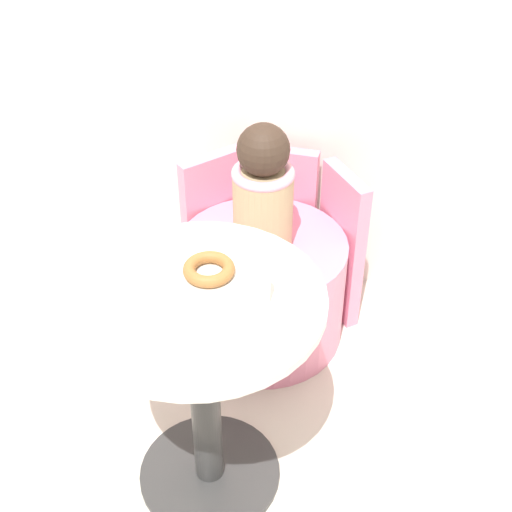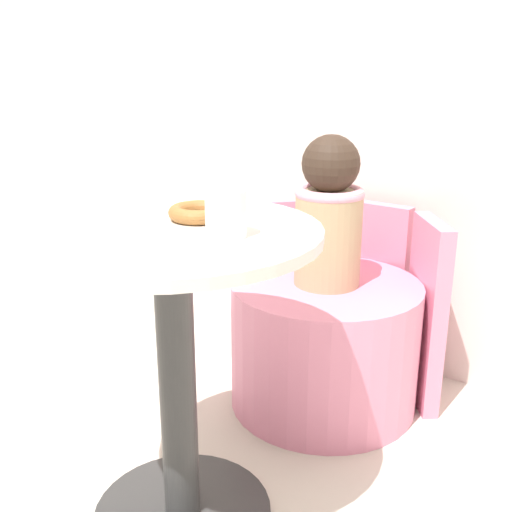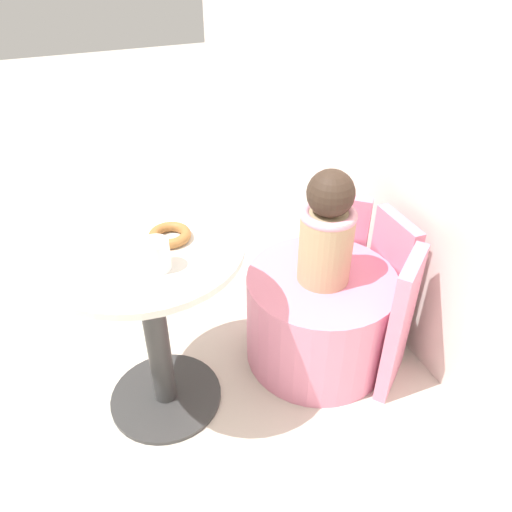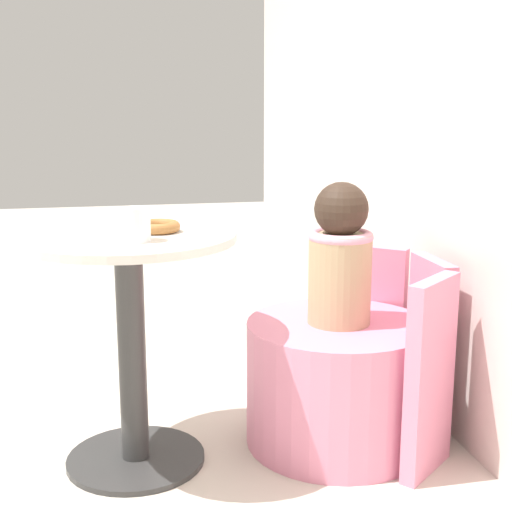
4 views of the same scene
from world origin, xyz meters
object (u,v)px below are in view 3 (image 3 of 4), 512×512
(child_figure, at_px, (327,230))
(tub_chair, at_px, (319,317))
(round_table, at_px, (151,303))
(donut, at_px, (170,235))
(cup, at_px, (156,255))

(child_figure, bearing_deg, tub_chair, 90.00)
(round_table, relative_size, donut, 5.45)
(donut, bearing_deg, tub_chair, 90.40)
(round_table, distance_m, tub_chair, 0.73)
(round_table, bearing_deg, donut, 90.47)
(tub_chair, bearing_deg, donut, -89.60)
(tub_chair, bearing_deg, cup, -77.59)
(tub_chair, height_order, cup, cup)
(tub_chair, distance_m, cup, 0.88)
(cup, bearing_deg, child_figure, 102.41)
(round_table, relative_size, cup, 7.77)
(child_figure, distance_m, donut, 0.59)
(child_figure, bearing_deg, round_table, -89.59)
(tub_chair, xyz_separation_m, child_figure, (0.00, -0.00, 0.43))
(child_figure, relative_size, donut, 3.39)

